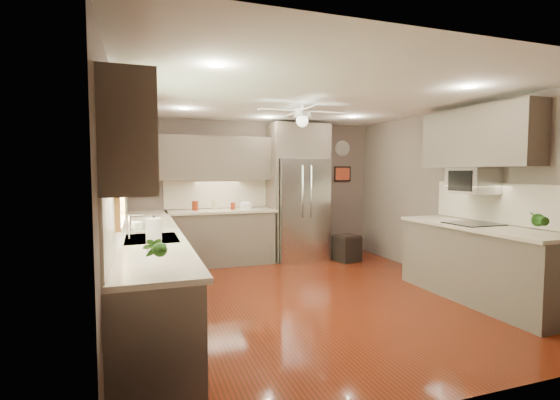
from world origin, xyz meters
TOP-DOWN VIEW (x-y plane):
  - floor at (0.00, 0.00)m, footprint 5.00×5.00m
  - ceiling at (0.00, 0.00)m, footprint 5.00×5.00m
  - wall_back at (0.00, 2.50)m, footprint 4.50×0.00m
  - wall_front at (0.00, -2.50)m, footprint 4.50×0.00m
  - wall_left at (-2.25, 0.00)m, footprint 0.00×5.00m
  - wall_right at (2.25, 0.00)m, footprint 0.00×5.00m
  - canister_a at (-1.15, 2.25)m, footprint 0.11×0.11m
  - canister_c at (-0.82, 2.24)m, footprint 0.12×0.12m
  - canister_d at (-0.51, 2.21)m, footprint 0.10×0.10m
  - soap_bottle at (-2.07, -0.13)m, footprint 0.10×0.10m
  - potted_plant_left at (-1.94, -1.87)m, footprint 0.17×0.13m
  - potted_plant_right at (1.91, -1.57)m, footprint 0.21×0.19m
  - bowl at (-0.27, 2.23)m, footprint 0.27×0.27m
  - left_run at (-1.95, 0.15)m, footprint 0.65×4.70m
  - back_run at (-0.72, 2.20)m, footprint 1.85×0.65m
  - uppers at (-0.74, 0.71)m, footprint 4.50×4.70m
  - window at (-2.22, -0.50)m, footprint 0.05×1.12m
  - sink at (-1.93, -0.50)m, footprint 0.50×0.70m
  - refrigerator at (0.70, 2.16)m, footprint 1.06×0.75m
  - right_run at (1.93, -0.80)m, footprint 0.70×2.20m
  - microwave at (2.03, -0.55)m, footprint 0.43×0.55m
  - ceiling_fan at (-0.00, 0.30)m, footprint 1.18×1.18m
  - recessed_lights at (-0.04, 0.40)m, footprint 2.84×3.14m
  - wall_clock at (1.75, 2.48)m, footprint 0.30×0.03m
  - framed_print at (1.75, 2.48)m, footprint 0.36×0.03m
  - stool at (1.43, 1.68)m, footprint 0.46×0.46m
  - paper_towel at (-1.93, -1.27)m, footprint 0.12×0.12m

SIDE VIEW (x-z plane):
  - floor at x=0.00m, z-range 0.00..0.00m
  - stool at x=1.43m, z-range 0.00..0.47m
  - left_run at x=-1.95m, z-range -0.24..1.21m
  - back_run at x=-0.72m, z-range -0.24..1.21m
  - right_run at x=1.93m, z-range -0.24..1.21m
  - sink at x=-1.93m, z-range 0.75..1.07m
  - bowl at x=-0.27m, z-range 0.94..0.99m
  - canister_d at x=-0.51m, z-range 0.94..1.06m
  - canister_a at x=-1.15m, z-range 0.94..1.10m
  - soap_bottle at x=-2.07m, z-range 0.94..1.12m
  - canister_c at x=-0.82m, z-range 0.95..1.11m
  - paper_towel at x=-1.93m, z-range 0.93..1.23m
  - potted_plant_left at x=-1.94m, z-range 0.94..1.24m
  - potted_plant_right at x=1.91m, z-range 0.94..1.25m
  - refrigerator at x=0.70m, z-range -0.04..2.41m
  - wall_back at x=0.00m, z-range -1.00..3.50m
  - wall_front at x=0.00m, z-range -1.00..3.50m
  - wall_left at x=-2.25m, z-range -1.25..3.75m
  - wall_right at x=2.25m, z-range -1.25..3.75m
  - microwave at x=2.03m, z-range 1.31..1.65m
  - framed_print at x=1.75m, z-range 1.40..1.70m
  - window at x=-2.22m, z-range 1.09..2.01m
  - uppers at x=-0.74m, z-range 1.39..2.35m
  - wall_clock at x=1.75m, z-range 1.90..2.20m
  - ceiling_fan at x=0.00m, z-range 2.17..2.49m
  - recessed_lights at x=-0.04m, z-range 2.49..2.50m
  - ceiling at x=0.00m, z-range 2.50..2.50m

